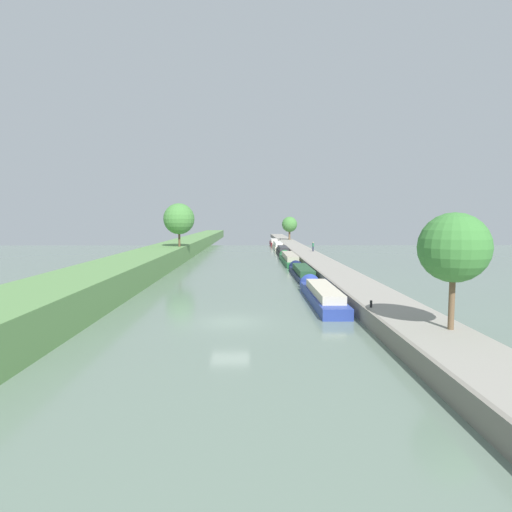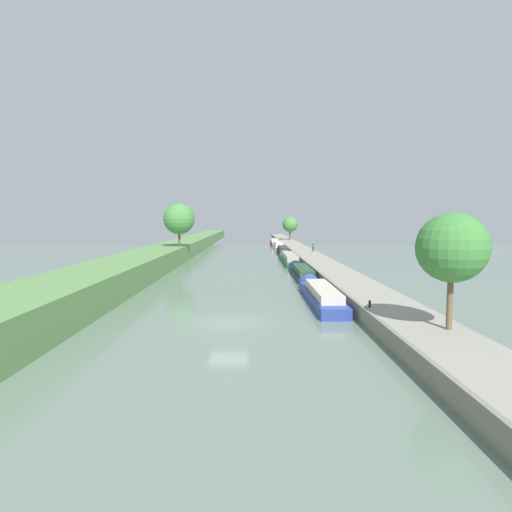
{
  "view_description": "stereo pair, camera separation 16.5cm",
  "coord_description": "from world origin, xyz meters",
  "px_view_note": "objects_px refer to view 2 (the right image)",
  "views": [
    {
      "loc": [
        1.39,
        -27.41,
        6.73
      ],
      "look_at": [
        2.13,
        37.77,
        1.0
      ],
      "focal_mm": 29.95,
      "sensor_mm": 36.0,
      "label": 1
    },
    {
      "loc": [
        1.55,
        -27.41,
        6.73
      ],
      "look_at": [
        2.13,
        37.77,
        1.0
      ],
      "focal_mm": 29.95,
      "sensor_mm": 36.0,
      "label": 2
    }
  ],
  "objects_px": {
    "mooring_bollard_far": "(281,239)",
    "narrowboat_black": "(283,251)",
    "narrowboat_cream": "(278,246)",
    "person_walking": "(313,246)",
    "narrowboat_navy": "(301,272)",
    "narrowboat_blue": "(320,294)",
    "mooring_bollard_near": "(370,304)",
    "narrowboat_maroon": "(274,242)",
    "narrowboat_green": "(289,258)"
  },
  "relations": [
    {
      "from": "narrowboat_navy",
      "to": "mooring_bollard_far",
      "type": "bearing_deg",
      "value": 88.39
    },
    {
      "from": "narrowboat_navy",
      "to": "mooring_bollard_near",
      "type": "relative_size",
      "value": 29.96
    },
    {
      "from": "mooring_bollard_far",
      "to": "narrowboat_blue",
      "type": "bearing_deg",
      "value": -91.46
    },
    {
      "from": "narrowboat_black",
      "to": "narrowboat_maroon",
      "type": "relative_size",
      "value": 1.25
    },
    {
      "from": "narrowboat_maroon",
      "to": "person_walking",
      "type": "height_order",
      "value": "person_walking"
    },
    {
      "from": "person_walking",
      "to": "narrowboat_navy",
      "type": "bearing_deg",
      "value": -101.29
    },
    {
      "from": "narrowboat_navy",
      "to": "narrowboat_green",
      "type": "distance_m",
      "value": 15.89
    },
    {
      "from": "person_walking",
      "to": "narrowboat_cream",
      "type": "bearing_deg",
      "value": 102.6
    },
    {
      "from": "narrowboat_blue",
      "to": "mooring_bollard_near",
      "type": "relative_size",
      "value": 30.17
    },
    {
      "from": "narrowboat_green",
      "to": "mooring_bollard_near",
      "type": "distance_m",
      "value": 38.68
    },
    {
      "from": "narrowboat_maroon",
      "to": "mooring_bollard_far",
      "type": "bearing_deg",
      "value": 65.62
    },
    {
      "from": "narrowboat_navy",
      "to": "narrowboat_green",
      "type": "bearing_deg",
      "value": 90.34
    },
    {
      "from": "narrowboat_cream",
      "to": "person_walking",
      "type": "height_order",
      "value": "person_walking"
    },
    {
      "from": "mooring_bollard_far",
      "to": "narrowboat_cream",
      "type": "bearing_deg",
      "value": -95.88
    },
    {
      "from": "narrowboat_green",
      "to": "narrowboat_black",
      "type": "height_order",
      "value": "narrowboat_black"
    },
    {
      "from": "narrowboat_black",
      "to": "person_walking",
      "type": "xyz_separation_m",
      "value": [
        4.88,
        -6.33,
        1.28
      ]
    },
    {
      "from": "narrowboat_green",
      "to": "mooring_bollard_near",
      "type": "relative_size",
      "value": 37.36
    },
    {
      "from": "narrowboat_cream",
      "to": "narrowboat_maroon",
      "type": "relative_size",
      "value": 1.52
    },
    {
      "from": "narrowboat_maroon",
      "to": "mooring_bollard_near",
      "type": "relative_size",
      "value": 22.58
    },
    {
      "from": "narrowboat_blue",
      "to": "narrowboat_black",
      "type": "bearing_deg",
      "value": 89.73
    },
    {
      "from": "narrowboat_navy",
      "to": "narrowboat_maroon",
      "type": "height_order",
      "value": "narrowboat_maroon"
    },
    {
      "from": "narrowboat_blue",
      "to": "mooring_bollard_near",
      "type": "bearing_deg",
      "value": -74.9
    },
    {
      "from": "narrowboat_blue",
      "to": "person_walking",
      "type": "height_order",
      "value": "person_walking"
    },
    {
      "from": "narrowboat_cream",
      "to": "person_walking",
      "type": "xyz_separation_m",
      "value": [
        4.85,
        -21.7,
        1.27
      ]
    },
    {
      "from": "narrowboat_navy",
      "to": "narrowboat_maroon",
      "type": "bearing_deg",
      "value": 90.16
    },
    {
      "from": "narrowboat_cream",
      "to": "mooring_bollard_far",
      "type": "bearing_deg",
      "value": 84.12
    },
    {
      "from": "narrowboat_blue",
      "to": "narrowboat_navy",
      "type": "xyz_separation_m",
      "value": [
        0.23,
        15.34,
        -0.1
      ]
    },
    {
      "from": "narrowboat_green",
      "to": "mooring_bollard_near",
      "type": "bearing_deg",
      "value": -87.24
    },
    {
      "from": "mooring_bollard_far",
      "to": "narrowboat_black",
      "type": "bearing_deg",
      "value": -93.14
    },
    {
      "from": "mooring_bollard_far",
      "to": "mooring_bollard_near",
      "type": "bearing_deg",
      "value": -90.0
    },
    {
      "from": "mooring_bollard_near",
      "to": "narrowboat_green",
      "type": "bearing_deg",
      "value": 92.76
    },
    {
      "from": "narrowboat_black",
      "to": "narrowboat_maroon",
      "type": "bearing_deg",
      "value": 90.31
    },
    {
      "from": "mooring_bollard_near",
      "to": "narrowboat_cream",
      "type": "bearing_deg",
      "value": 91.46
    },
    {
      "from": "narrowboat_blue",
      "to": "narrowboat_navy",
      "type": "relative_size",
      "value": 1.01
    },
    {
      "from": "narrowboat_cream",
      "to": "mooring_bollard_near",
      "type": "relative_size",
      "value": 34.23
    },
    {
      "from": "narrowboat_green",
      "to": "mooring_bollard_near",
      "type": "height_order",
      "value": "mooring_bollard_near"
    },
    {
      "from": "narrowboat_navy",
      "to": "narrowboat_blue",
      "type": "bearing_deg",
      "value": -90.85
    },
    {
      "from": "narrowboat_green",
      "to": "narrowboat_maroon",
      "type": "xyz_separation_m",
      "value": [
        -0.07,
        42.97,
        0.06
      ]
    },
    {
      "from": "narrowboat_navy",
      "to": "mooring_bollard_far",
      "type": "xyz_separation_m",
      "value": [
        1.77,
        63.12,
        0.77
      ]
    },
    {
      "from": "narrowboat_black",
      "to": "mooring_bollard_far",
      "type": "distance_m",
      "value": 32.46
    },
    {
      "from": "narrowboat_navy",
      "to": "person_walking",
      "type": "height_order",
      "value": "person_walking"
    },
    {
      "from": "narrowboat_maroon",
      "to": "narrowboat_cream",
      "type": "bearing_deg",
      "value": -89.21
    },
    {
      "from": "narrowboat_maroon",
      "to": "mooring_bollard_near",
      "type": "height_order",
      "value": "narrowboat_maroon"
    },
    {
      "from": "person_walking",
      "to": "mooring_bollard_far",
      "type": "distance_m",
      "value": 38.87
    },
    {
      "from": "mooring_bollard_near",
      "to": "person_walking",
      "type": "bearing_deg",
      "value": 86.24
    },
    {
      "from": "mooring_bollard_near",
      "to": "mooring_bollard_far",
      "type": "height_order",
      "value": "same"
    },
    {
      "from": "narrowboat_blue",
      "to": "mooring_bollard_far",
      "type": "relative_size",
      "value": 30.17
    },
    {
      "from": "narrowboat_green",
      "to": "narrowboat_black",
      "type": "xyz_separation_m",
      "value": [
        0.08,
        14.82,
        0.04
      ]
    },
    {
      "from": "narrowboat_black",
      "to": "narrowboat_cream",
      "type": "height_order",
      "value": "same"
    },
    {
      "from": "narrowboat_blue",
      "to": "narrowboat_black",
      "type": "relative_size",
      "value": 1.07
    }
  ]
}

